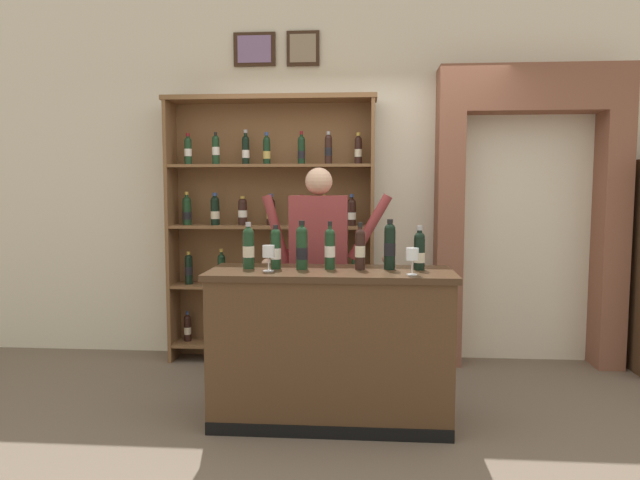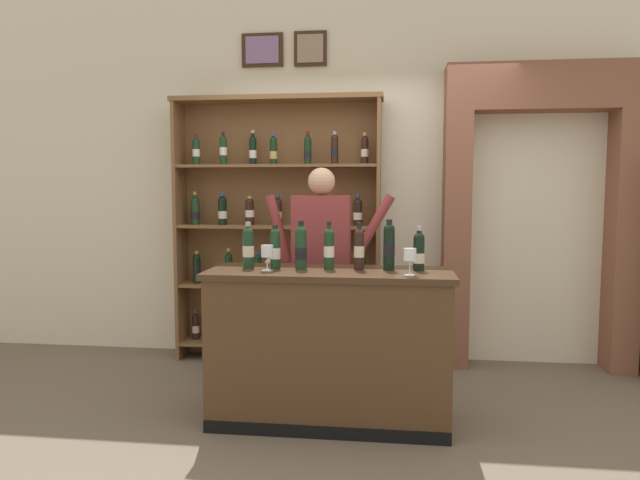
# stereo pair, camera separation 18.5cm
# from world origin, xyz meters

# --- Properties ---
(ground_plane) EXTENTS (14.00, 14.00, 0.02)m
(ground_plane) POSITION_xyz_m (0.00, 0.00, -0.01)
(ground_plane) COLOR #6B5B4C
(back_wall) EXTENTS (12.00, 0.19, 3.51)m
(back_wall) POSITION_xyz_m (-0.00, 1.57, 1.76)
(back_wall) COLOR beige
(back_wall) RESTS_ON ground
(wine_shelf) EXTENTS (1.81, 0.32, 2.29)m
(wine_shelf) POSITION_xyz_m (-0.72, 1.32, 1.19)
(wine_shelf) COLOR brown
(wine_shelf) RESTS_ON ground
(archway_doorway) EXTENTS (1.56, 0.45, 2.52)m
(archway_doorway) POSITION_xyz_m (1.48, 1.43, 1.43)
(archway_doorway) COLOR brown
(archway_doorway) RESTS_ON ground
(tasting_counter) EXTENTS (1.56, 0.58, 0.99)m
(tasting_counter) POSITION_xyz_m (-0.12, -0.00, 0.50)
(tasting_counter) COLOR #4C331E
(tasting_counter) RESTS_ON ground
(shopkeeper) EXTENTS (0.97, 0.22, 1.67)m
(shopkeeper) POSITION_xyz_m (-0.24, 0.57, 1.03)
(shopkeeper) COLOR #2D3347
(shopkeeper) RESTS_ON ground
(tasting_bottle_prosecco) EXTENTS (0.07, 0.07, 0.30)m
(tasting_bottle_prosecco) POSITION_xyz_m (-0.66, 0.04, 1.14)
(tasting_bottle_prosecco) COLOR #19381E
(tasting_bottle_prosecco) RESTS_ON tasting_counter
(tasting_bottle_bianco) EXTENTS (0.07, 0.07, 0.29)m
(tasting_bottle_bianco) POSITION_xyz_m (-0.48, 0.04, 1.13)
(tasting_bottle_bianco) COLOR #19381E
(tasting_bottle_bianco) RESTS_ON tasting_counter
(tasting_bottle_brunello) EXTENTS (0.08, 0.08, 0.31)m
(tasting_bottle_brunello) POSITION_xyz_m (-0.31, 0.03, 1.14)
(tasting_bottle_brunello) COLOR #19381E
(tasting_bottle_brunello) RESTS_ON tasting_counter
(tasting_bottle_chianti) EXTENTS (0.07, 0.07, 0.31)m
(tasting_bottle_chianti) POSITION_xyz_m (-0.13, 0.05, 1.13)
(tasting_bottle_chianti) COLOR #19381E
(tasting_bottle_chianti) RESTS_ON tasting_counter
(tasting_bottle_vin_santo) EXTENTS (0.07, 0.07, 0.30)m
(tasting_bottle_vin_santo) POSITION_xyz_m (0.06, 0.04, 1.14)
(tasting_bottle_vin_santo) COLOR black
(tasting_bottle_vin_santo) RESTS_ON tasting_counter
(tasting_bottle_rosso) EXTENTS (0.07, 0.07, 0.32)m
(tasting_bottle_rosso) POSITION_xyz_m (0.25, 0.06, 1.15)
(tasting_bottle_rosso) COLOR black
(tasting_bottle_rosso) RESTS_ON tasting_counter
(tasting_bottle_super_tuscan) EXTENTS (0.07, 0.07, 0.28)m
(tasting_bottle_super_tuscan) POSITION_xyz_m (0.44, 0.06, 1.12)
(tasting_bottle_super_tuscan) COLOR black
(tasting_bottle_super_tuscan) RESTS_ON tasting_counter
(wine_glass_center) EXTENTS (0.08, 0.08, 0.16)m
(wine_glass_center) POSITION_xyz_m (0.38, -0.16, 1.12)
(wine_glass_center) COLOR silver
(wine_glass_center) RESTS_ON tasting_counter
(wine_glass_left) EXTENTS (0.08, 0.08, 0.16)m
(wine_glass_left) POSITION_xyz_m (-0.51, -0.08, 1.11)
(wine_glass_left) COLOR silver
(wine_glass_left) RESTS_ON tasting_counter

